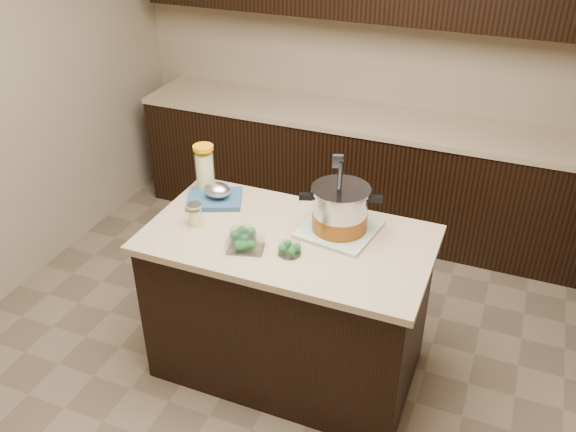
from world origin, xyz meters
The scene contains 12 objects.
ground_plane centered at (0.00, 0.00, 0.00)m, with size 4.00×4.00×0.00m, color brown.
room_shell centered at (0.00, 0.00, 1.71)m, with size 4.04×4.04×2.72m.
back_cabinets centered at (0.00, 1.74, 0.94)m, with size 3.60×0.63×2.33m.
island centered at (0.00, 0.00, 0.45)m, with size 1.46×0.81×0.90m.
dish_towel centered at (0.23, 0.14, 0.91)m, with size 0.36×0.36×0.02m, color #698F60.
stock_pot centered at (0.23, 0.14, 1.02)m, with size 0.41×0.38×0.42m.
lemonade_pitcher centered at (-0.62, 0.27, 1.03)m, with size 0.12×0.12×0.28m.
mason_jar centered at (-0.49, -0.08, 0.96)m, with size 0.09×0.09×0.13m.
broccoli_tub_left centered at (-0.19, -0.12, 0.93)m, with size 0.17×0.17×0.06m.
broccoli_tub_right centered at (0.07, -0.14, 0.92)m, with size 0.15×0.15×0.05m.
broccoli_tub_rect centered at (-0.15, -0.18, 0.93)m, with size 0.21×0.17×0.06m.
blue_tray centered at (-0.50, 0.17, 0.94)m, with size 0.36×0.33×0.11m.
Camera 1 is at (0.97, -2.39, 2.60)m, focal length 38.00 mm.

